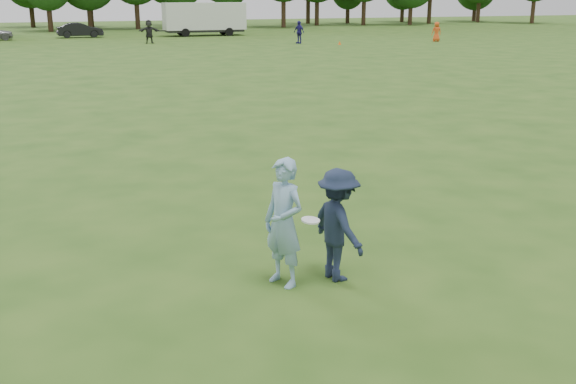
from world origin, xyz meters
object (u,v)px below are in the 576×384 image
object	(u,v)px
player_far_c	(436,32)
field_cone	(340,43)
player_far_b	(299,32)
car_f	(80,30)
player_far_d	(149,32)
thrower	(284,223)
defender	(338,225)
cargo_trailer	(204,17)

from	to	relation	value
player_far_c	field_cone	distance (m)	9.55
player_far_b	car_f	world-z (taller)	player_far_b
player_far_c	player_far_d	world-z (taller)	player_far_d
thrower	player_far_d	xyz separation A→B (m)	(5.68, 50.27, 0.03)
player_far_b	player_far_c	size ratio (longest dim) A/B	1.10
defender	cargo_trailer	world-z (taller)	cargo_trailer
player_far_c	cargo_trailer	distance (m)	23.03
defender	field_cone	size ratio (longest dim) A/B	5.64
player_far_c	player_far_d	size ratio (longest dim) A/B	0.87
player_far_b	car_f	bearing A→B (deg)	-157.69
thrower	defender	distance (m)	0.83
defender	player_far_b	xyz separation A→B (m)	(16.75, 45.95, 0.09)
thrower	player_far_d	world-z (taller)	player_far_d
defender	car_f	size ratio (longest dim) A/B	0.40
thrower	car_f	size ratio (longest dim) A/B	0.45
thrower	field_cone	bearing A→B (deg)	129.12
thrower	car_f	xyz separation A→B (m)	(0.61, 60.33, -0.25)
player_far_c	cargo_trailer	world-z (taller)	cargo_trailer
car_f	player_far_c	bearing A→B (deg)	-122.91
player_far_b	cargo_trailer	bearing A→B (deg)	173.43
player_far_b	player_far_d	world-z (taller)	player_far_d
defender	player_far_c	xyz separation A→B (m)	(28.94, 44.06, 0.01)
car_f	field_cone	distance (m)	25.91
cargo_trailer	player_far_b	bearing A→B (deg)	-69.36
player_far_d	player_far_c	bearing A→B (deg)	-14.01
car_f	cargo_trailer	size ratio (longest dim) A/B	0.47
player_far_c	field_cone	bearing A→B (deg)	16.91
player_far_b	car_f	xyz separation A→B (m)	(-16.95, 14.46, -0.24)
thrower	cargo_trailer	size ratio (longest dim) A/B	0.21
thrower	car_f	distance (m)	60.34
player_far_b	player_far_c	bearing A→B (deg)	53.94
thrower	player_far_b	size ratio (longest dim) A/B	1.01
player_far_d	cargo_trailer	bearing A→B (deg)	53.24
cargo_trailer	field_cone	bearing A→B (deg)	-63.94
player_far_d	car_f	world-z (taller)	player_far_d
defender	player_far_d	size ratio (longest dim) A/B	0.87
defender	player_far_d	world-z (taller)	player_far_d
player_far_d	player_far_b	bearing A→B (deg)	-19.67
player_far_d	field_cone	bearing A→B (deg)	-24.46
player_far_b	player_far_d	size ratio (longest dim) A/B	0.96
defender	cargo_trailer	bearing A→B (deg)	-21.14
player_far_b	cargo_trailer	world-z (taller)	cargo_trailer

